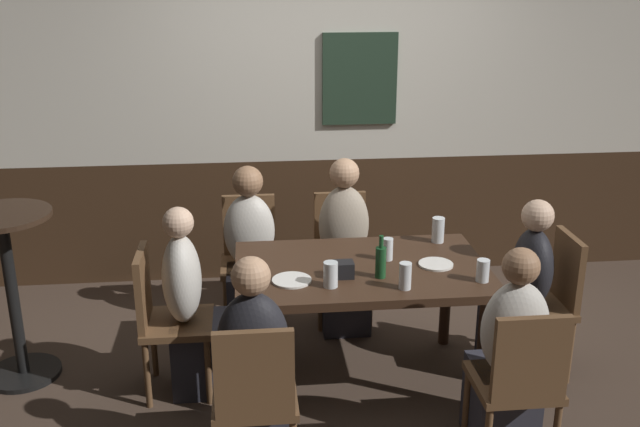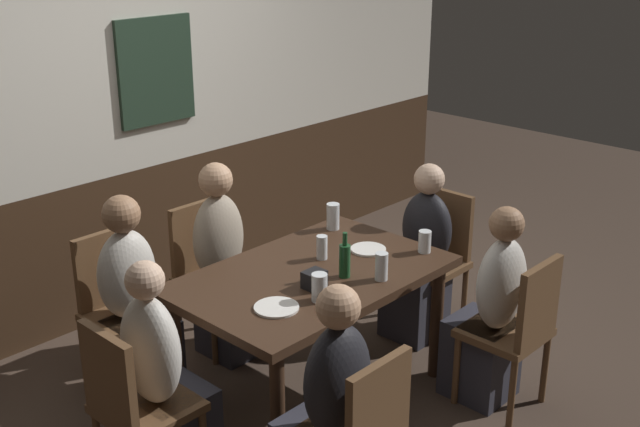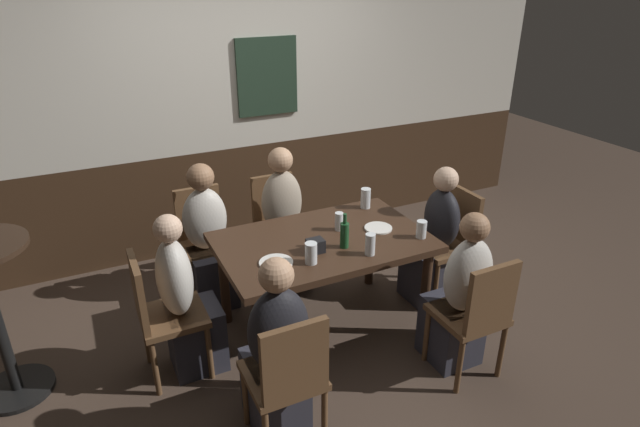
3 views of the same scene
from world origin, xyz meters
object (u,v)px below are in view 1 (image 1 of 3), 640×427
tumbler_water (331,276)px  plate_white_large (292,280)px  person_right_near (508,366)px  pint_glass_amber (405,277)px  dining_table (361,280)px  beer_glass_tall (438,232)px  person_head_east (521,302)px  chair_head_east (548,296)px  chair_left_near (255,394)px  beer_bottle_green (381,261)px  chair_mid_far (341,249)px  chair_right_near (520,379)px  person_left_far (250,263)px  chair_head_west (164,314)px  beer_glass_half (388,250)px  chair_left_far (250,253)px  plate_white_small (436,264)px  person_head_west (193,316)px  condiment_caddy (344,269)px  person_mid_far (344,257)px  person_left_near (254,379)px  highball_clear (483,272)px  side_bar_table (11,283)px

tumbler_water → plate_white_large: tumbler_water is taller
person_right_near → pint_glass_amber: bearing=139.2°
dining_table → beer_glass_tall: size_ratio=9.14×
person_head_east → plate_white_large: (-1.39, -0.17, 0.28)m
chair_head_east → chair_left_near: same height
beer_bottle_green → chair_mid_far: bearing=94.4°
chair_right_near → pint_glass_amber: 0.78m
person_left_far → person_head_east: size_ratio=1.04×
chair_head_west → chair_mid_far: (1.14, 0.88, 0.00)m
person_head_east → beer_glass_half: bearing=174.2°
chair_left_far → chair_left_near: (0.00, -1.75, 0.00)m
tumbler_water → plate_white_small: size_ratio=0.71×
person_left_far → person_right_near: 1.91m
chair_left_far → plate_white_small: size_ratio=4.41×
beer_glass_tall → plate_white_small: 0.38m
chair_head_west → chair_left_near: same height
dining_table → pint_glass_amber: bearing=-60.4°
person_head_east → person_right_near: bearing=-115.4°
dining_table → person_head_west: 0.99m
chair_left_near → condiment_caddy: size_ratio=8.00×
chair_head_west → person_mid_far: 1.35m
chair_head_east → pint_glass_amber: 1.06m
person_left_near → highball_clear: person_left_near is taller
person_mid_far → beer_glass_half: size_ratio=8.86×
chair_right_near → side_bar_table: (-2.67, 1.13, 0.12)m
beer_glass_tall → condiment_caddy: size_ratio=1.44×
chair_left_far → person_right_near: person_right_near is taller
chair_mid_far → plate_white_small: chair_mid_far is taller
chair_mid_far → beer_glass_half: (0.17, -0.80, 0.30)m
person_right_near → beer_bottle_green: size_ratio=4.58×
chair_right_near → plate_white_small: size_ratio=4.41×
person_mid_far → highball_clear: bearing=-57.6°
chair_mid_far → chair_left_near: (-0.64, -1.75, 0.00)m
person_head_west → side_bar_table: person_head_west is taller
person_left_near → beer_glass_tall: 1.61m
chair_left_near → highball_clear: chair_left_near is taller
person_left_near → person_left_far: bearing=90.0°
tumbler_water → beer_glass_half: size_ratio=1.06×
person_head_west → beer_glass_tall: person_head_west is taller
plate_white_small → chair_left_far: bearing=139.6°
pint_glass_amber → side_bar_table: (-2.22, 0.57, -0.19)m
chair_mid_far → person_left_far: 0.66m
person_right_near → dining_table: bearing=131.7°
highball_clear → chair_left_near: bearing=-154.3°
person_mid_far → plate_white_large: bearing=-115.1°
condiment_caddy → side_bar_table: bearing=168.6°
tumbler_water → beer_glass_half: 0.51m
plate_white_small → dining_table: bearing=176.2°
dining_table → chair_mid_far: 0.89m
chair_head_west → person_head_east: 2.11m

